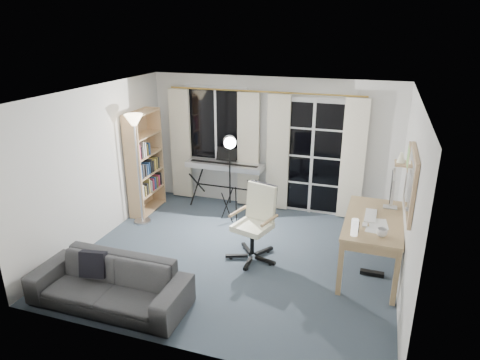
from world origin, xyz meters
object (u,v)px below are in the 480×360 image
Objects in this scene: bookshelf at (143,165)px; studio_light at (230,152)px; keyboard_piano at (225,167)px; mug at (382,232)px; sofa at (108,277)px; office_chair at (257,216)px; monitor at (392,188)px; torchiere_lamp at (135,137)px; desk at (373,225)px.

bookshelf is 1.70m from studio_light.
keyboard_piano is 3.41m from mug.
office_chair is at bearing 51.09° from sofa.
bookshelf is 1.46m from keyboard_piano.
mug is at bearing -94.64° from monitor.
sofa is at bearing -143.85° from monitor.
keyboard_piano is 0.86m from studio_light.
sofa is (0.83, -2.16, -1.14)m from torchiere_lamp.
bookshelf is 3.20× the size of monitor.
monitor is at bearing 32.76° from office_chair.
mug is at bearing -77.55° from desk.
bookshelf is at bearing 169.00° from desk.
torchiere_lamp reaches higher than monitor.
monitor is at bearing -7.33° from bookshelf.
monitor reaches higher than office_chair.
desk is (4.00, -0.86, -0.17)m from bookshelf.
mug is (2.44, -1.34, -0.41)m from studio_light.
studio_light is 12.10× the size of mug.
sofa is at bearing -157.53° from mug.
torchiere_lamp is 2.42m from office_chair.
studio_light is 2.56m from desk.
studio_light is 0.82× the size of sofa.
studio_light reaches higher than office_chair.
desk is 3.48m from sofa.
keyboard_piano is (1.33, 0.61, -0.08)m from bookshelf.
studio_light is at bearing 145.29° from office_chair.
torchiere_lamp is at bearing 175.38° from desk.
studio_light is 1.45× the size of office_chair.
torchiere_lamp is 1.31× the size of keyboard_piano.
desk is at bearing -27.95° from keyboard_piano.
keyboard_piano is 11.05× the size of mug.
mug is (0.10, -0.50, 0.16)m from desk.
mug is (3.91, -0.88, -0.66)m from torchiere_lamp.
office_chair is 1.93m from monitor.
desk is (1.60, 0.08, 0.06)m from office_chair.
mug is at bearing -20.09° from bookshelf.
studio_light is at bearing 151.28° from mug.
studio_light reaches higher than mug.
desk is 0.77× the size of sofa.
desk is 0.54m from mug.
mug is (2.77, -1.97, 0.07)m from keyboard_piano.
mug is 3.36m from sofa.
sofa is (1.02, -2.63, -0.49)m from bookshelf.
monitor is at bearing 35.16° from sofa.
studio_light is 1.05× the size of desk.
monitor is 4.40× the size of mug.
desk is (3.81, -0.38, -0.82)m from torchiere_lamp.
keyboard_piano is 3.06m from monitor.
mug reaches higher than sofa.
sofa is at bearing -127.22° from studio_light.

